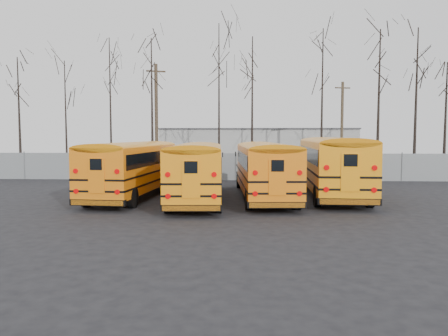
# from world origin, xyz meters

# --- Properties ---
(ground) EXTENTS (120.00, 120.00, 0.00)m
(ground) POSITION_xyz_m (0.00, 0.00, 0.00)
(ground) COLOR black
(ground) RESTS_ON ground
(fence) EXTENTS (40.00, 0.04, 2.00)m
(fence) POSITION_xyz_m (0.00, 12.00, 1.00)
(fence) COLOR gray
(fence) RESTS_ON ground
(distant_building) EXTENTS (22.00, 8.00, 4.00)m
(distant_building) POSITION_xyz_m (2.00, 32.00, 2.00)
(distant_building) COLOR #B2B1AD
(distant_building) RESTS_ON ground
(bus_a) EXTENTS (3.24, 10.87, 3.00)m
(bus_a) POSITION_xyz_m (-5.17, 2.81, 1.76)
(bus_a) COLOR black
(bus_a) RESTS_ON ground
(bus_b) EXTENTS (3.13, 10.74, 2.97)m
(bus_b) POSITION_xyz_m (-1.63, 1.64, 1.74)
(bus_b) COLOR black
(bus_b) RESTS_ON ground
(bus_c) EXTENTS (3.23, 10.80, 2.98)m
(bus_c) POSITION_xyz_m (1.78, 2.60, 1.75)
(bus_c) COLOR black
(bus_c) RESTS_ON ground
(bus_d) EXTENTS (3.08, 11.71, 3.25)m
(bus_d) POSITION_xyz_m (5.45, 3.83, 1.90)
(bus_d) COLOR black
(bus_d) RESTS_ON ground
(utility_pole_left) EXTENTS (1.64, 0.72, 9.59)m
(utility_pole_left) POSITION_xyz_m (-7.24, 18.53, 4.92)
(utility_pole_left) COLOR #443627
(utility_pole_left) RESTS_ON ground
(utility_pole_right) EXTENTS (1.42, 0.46, 8.10)m
(utility_pole_right) POSITION_xyz_m (9.36, 19.99, 4.16)
(utility_pole_right) COLOR #4C3E2B
(utility_pole_right) RESTS_ON ground
(tree_0) EXTENTS (0.26, 0.26, 10.04)m
(tree_0) POSITION_xyz_m (-18.99, 17.05, 5.02)
(tree_0) COLOR black
(tree_0) RESTS_ON ground
(tree_1) EXTENTS (0.26, 0.26, 9.10)m
(tree_1) POSITION_xyz_m (-13.36, 13.56, 4.55)
(tree_1) COLOR black
(tree_1) RESTS_ON ground
(tree_2) EXTENTS (0.26, 0.26, 11.24)m
(tree_2) POSITION_xyz_m (-10.39, 15.46, 5.62)
(tree_2) COLOR black
(tree_2) RESTS_ON ground
(tree_3) EXTENTS (0.26, 0.26, 11.38)m
(tree_3) POSITION_xyz_m (-7.16, 16.45, 5.69)
(tree_3) COLOR black
(tree_3) RESTS_ON ground
(tree_4) EXTENTS (0.26, 0.26, 12.79)m
(tree_4) POSITION_xyz_m (-1.60, 17.60, 6.39)
(tree_4) COLOR black
(tree_4) RESTS_ON ground
(tree_5) EXTENTS (0.26, 0.26, 11.55)m
(tree_5) POSITION_xyz_m (1.24, 17.11, 5.78)
(tree_5) COLOR black
(tree_5) RESTS_ON ground
(tree_6) EXTENTS (0.26, 0.26, 12.17)m
(tree_6) POSITION_xyz_m (7.09, 17.25, 6.09)
(tree_6) COLOR black
(tree_6) RESTS_ON ground
(tree_7) EXTENTS (0.26, 0.26, 11.55)m
(tree_7) POSITION_xyz_m (11.15, 15.13, 5.77)
(tree_7) COLOR black
(tree_7) RESTS_ON ground
(tree_8) EXTENTS (0.26, 0.26, 11.88)m
(tree_8) POSITION_xyz_m (14.39, 16.15, 5.94)
(tree_8) COLOR black
(tree_8) RESTS_ON ground
(tree_9) EXTENTS (0.26, 0.26, 9.23)m
(tree_9) POSITION_xyz_m (17.01, 16.73, 4.62)
(tree_9) COLOR black
(tree_9) RESTS_ON ground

